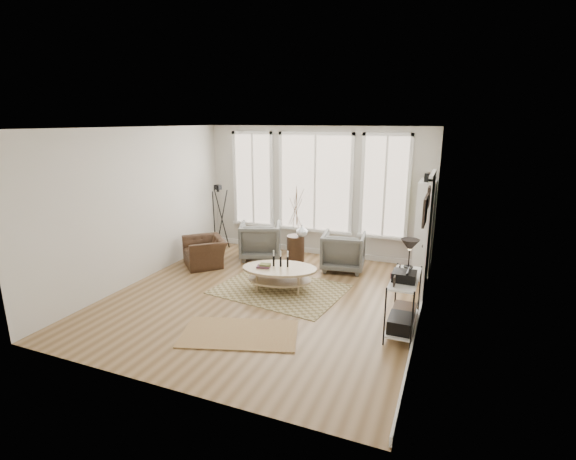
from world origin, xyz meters
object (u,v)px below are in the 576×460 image
at_px(coffee_table, 279,272).
at_px(side_table, 296,227).
at_px(armchair_right, 343,251).
at_px(accent_chair, 205,252).
at_px(bookcase, 424,228).
at_px(low_shelf, 404,298).
at_px(armchair_left, 260,240).

bearing_deg(coffee_table, side_table, 100.40).
bearing_deg(armchair_right, accent_chair, 9.18).
xyz_separation_m(bookcase, side_table, (-2.63, -0.20, -0.17)).
xyz_separation_m(bookcase, low_shelf, (-0.06, -2.52, -0.44)).
bearing_deg(low_shelf, bookcase, 88.72).
bearing_deg(armchair_right, coffee_table, 54.03).
distance_m(coffee_table, side_table, 1.69).
bearing_deg(bookcase, accent_chair, -165.12).
relative_size(low_shelf, armchair_right, 1.50).
height_order(armchair_left, armchair_right, armchair_left).
relative_size(bookcase, low_shelf, 1.58).
distance_m(low_shelf, accent_chair, 4.50).
bearing_deg(armchair_right, low_shelf, 115.89).
height_order(coffee_table, armchair_left, armchair_left).
distance_m(coffee_table, armchair_left, 1.90).
distance_m(armchair_left, accent_chair, 1.26).
xyz_separation_m(armchair_right, accent_chair, (-2.81, -0.85, -0.10)).
relative_size(low_shelf, side_table, 0.80).
bearing_deg(coffee_table, bookcase, 37.58).
bearing_deg(accent_chair, coffee_table, 26.78).
height_order(coffee_table, side_table, side_table).
relative_size(armchair_left, armchair_right, 1.04).
bearing_deg(armchair_left, armchair_right, 157.58).
bearing_deg(side_table, bookcase, 4.26).
xyz_separation_m(armchair_right, side_table, (-1.10, 0.10, 0.39)).
relative_size(low_shelf, accent_chair, 1.43).
bearing_deg(side_table, armchair_left, -175.53).
xyz_separation_m(armchair_left, armchair_right, (1.92, -0.04, -0.01)).
height_order(bookcase, side_table, bookcase).
relative_size(coffee_table, side_table, 0.93).
bearing_deg(coffee_table, armchair_right, 61.78).
relative_size(bookcase, side_table, 1.27).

